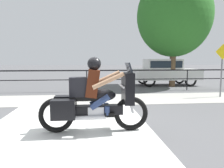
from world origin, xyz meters
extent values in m
plane|color=#565659|center=(0.00, 0.00, 0.00)|extent=(120.00, 120.00, 0.00)
cube|color=#A8A59E|center=(0.00, 3.40, 0.01)|extent=(44.00, 2.40, 0.01)
cube|color=silver|center=(-0.33, -0.20, 0.00)|extent=(3.69, 6.00, 0.01)
cube|color=black|center=(0.00, 5.56, 1.03)|extent=(36.00, 0.04, 0.06)
cube|color=black|center=(0.00, 5.56, 0.59)|extent=(36.00, 0.03, 0.04)
cylinder|color=black|center=(0.00, 5.56, 0.53)|extent=(0.05, 0.05, 1.06)
cylinder|color=black|center=(5.10, 5.56, 0.53)|extent=(0.05, 0.05, 1.06)
torus|color=black|center=(1.05, -0.45, 0.38)|extent=(0.75, 0.11, 0.75)
torus|color=black|center=(-0.57, -0.45, 0.38)|extent=(0.75, 0.11, 0.75)
cube|color=black|center=(0.24, -0.45, 0.48)|extent=(1.23, 0.22, 0.20)
cube|color=silver|center=(0.27, -0.45, 0.43)|extent=(0.34, 0.26, 0.26)
ellipsoid|color=black|center=(0.44, -0.45, 0.79)|extent=(0.55, 0.30, 0.26)
cube|color=black|center=(0.08, -0.45, 0.73)|extent=(0.71, 0.28, 0.08)
cube|color=black|center=(0.97, -0.45, 0.94)|extent=(0.20, 0.59, 0.67)
cube|color=#1E232B|center=(0.99, -0.45, 1.38)|extent=(0.10, 0.50, 0.24)
cylinder|color=silver|center=(0.83, -0.45, 0.99)|extent=(0.04, 0.70, 0.04)
cylinder|color=silver|center=(0.05, -0.61, 0.35)|extent=(0.89, 0.09, 0.09)
cube|color=black|center=(-0.39, -0.69, 0.56)|extent=(0.48, 0.28, 0.40)
cube|color=black|center=(-0.39, -0.21, 0.56)|extent=(0.48, 0.28, 0.40)
cylinder|color=silver|center=(1.02, -0.45, 0.66)|extent=(0.19, 0.06, 0.56)
cube|color=#4C1E0F|center=(0.21, -0.45, 1.05)|extent=(0.32, 0.36, 0.61)
sphere|color=tan|center=(0.25, -0.45, 1.45)|extent=(0.23, 0.23, 0.23)
sphere|color=black|center=(0.25, -0.45, 1.47)|extent=(0.29, 0.29, 0.29)
cylinder|color=navy|center=(0.36, -0.60, 0.67)|extent=(0.44, 0.13, 0.34)
cylinder|color=navy|center=(0.51, -0.60, 0.49)|extent=(0.11, 0.11, 0.19)
cube|color=black|center=(0.56, -0.60, 0.40)|extent=(0.20, 0.10, 0.09)
cylinder|color=navy|center=(0.36, -0.30, 0.67)|extent=(0.44, 0.13, 0.34)
cylinder|color=navy|center=(0.51, -0.30, 0.49)|extent=(0.11, 0.11, 0.19)
cube|color=black|center=(0.56, -0.30, 0.40)|extent=(0.20, 0.10, 0.09)
cylinder|color=tan|center=(0.52, -0.75, 1.13)|extent=(0.66, 0.09, 0.36)
cylinder|color=tan|center=(0.52, -0.15, 1.13)|extent=(0.66, 0.09, 0.36)
cube|color=black|center=(-0.09, -0.45, 0.97)|extent=(0.37, 0.27, 0.42)
cube|color=silver|center=(4.75, 7.79, 0.67)|extent=(3.95, 1.71, 0.61)
cube|color=silver|center=(4.52, 7.79, 1.29)|extent=(2.05, 1.50, 0.61)
cube|color=#19232D|center=(5.52, 7.79, 1.29)|extent=(0.04, 1.33, 0.49)
cube|color=#19232D|center=(4.52, 7.79, 1.29)|extent=(1.89, 1.54, 0.40)
torus|color=black|center=(5.98, 7.00, 0.37)|extent=(0.73, 0.11, 0.73)
torus|color=black|center=(5.98, 8.57, 0.37)|extent=(0.73, 0.11, 0.73)
torus|color=black|center=(3.53, 7.00, 0.37)|extent=(0.73, 0.11, 0.73)
torus|color=black|center=(3.53, 8.57, 0.37)|extent=(0.73, 0.11, 0.73)
cylinder|color=slate|center=(5.59, 3.45, 1.01)|extent=(0.06, 0.06, 2.01)
cube|color=yellow|center=(5.59, 3.43, 1.88)|extent=(0.63, 0.02, 0.63)
cylinder|color=brown|center=(4.92, 7.13, 1.15)|extent=(0.34, 0.34, 2.29)
ellipsoid|color=#286623|center=(4.92, 7.13, 4.01)|extent=(4.17, 4.17, 4.59)
camera|label=1|loc=(0.16, -5.09, 1.55)|focal=35.00mm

